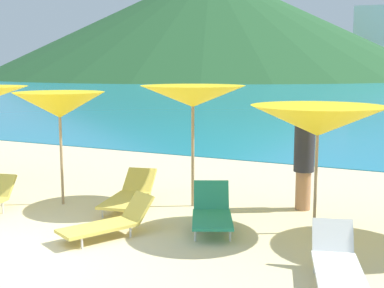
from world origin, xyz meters
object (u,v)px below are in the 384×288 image
(lounge_chair_5, at_px, (129,194))
(beachgoer_1, at_px, (304,157))
(umbrella_3, at_px, (59,105))
(lounge_chair_8, at_px, (109,222))
(umbrella_5, at_px, (318,121))
(umbrella_4, at_px, (193,97))
(lounge_chair_1, at_px, (212,212))
(lounge_chair_7, at_px, (337,261))

(lounge_chair_5, height_order, beachgoer_1, beachgoer_1)
(umbrella_3, distance_m, lounge_chair_8, 2.87)
(umbrella_5, relative_size, beachgoer_1, 1.23)
(umbrella_4, distance_m, lounge_chair_5, 2.19)
(lounge_chair_5, bearing_deg, lounge_chair_1, -27.60)
(lounge_chair_1, height_order, lounge_chair_8, lounge_chair_1)
(umbrella_5, bearing_deg, lounge_chair_5, -178.45)
(umbrella_3, height_order, beachgoer_1, umbrella_3)
(lounge_chair_1, relative_size, lounge_chair_8, 0.94)
(lounge_chair_7, bearing_deg, beachgoer_1, 94.03)
(umbrella_4, distance_m, umbrella_5, 2.56)
(umbrella_4, bearing_deg, umbrella_3, -157.09)
(umbrella_5, xyz_separation_m, lounge_chair_5, (-3.46, -0.09, -1.54))
(umbrella_4, bearing_deg, lounge_chair_5, -144.36)
(umbrella_5, relative_size, lounge_chair_1, 1.57)
(lounge_chair_1, bearing_deg, umbrella_4, 102.25)
(umbrella_3, distance_m, umbrella_4, 2.54)
(lounge_chair_1, distance_m, lounge_chair_8, 1.66)
(umbrella_5, bearing_deg, lounge_chair_8, -150.33)
(umbrella_5, bearing_deg, lounge_chair_7, -69.42)
(umbrella_4, distance_m, lounge_chair_7, 4.41)
(lounge_chair_5, bearing_deg, umbrella_5, -10.95)
(lounge_chair_7, distance_m, beachgoer_1, 3.45)
(lounge_chair_5, relative_size, lounge_chair_8, 1.14)
(lounge_chair_1, xyz_separation_m, beachgoer_1, (1.02, 1.91, 0.69))
(beachgoer_1, bearing_deg, umbrella_4, -133.20)
(umbrella_4, height_order, lounge_chair_8, umbrella_4)
(lounge_chair_7, bearing_deg, lounge_chair_1, 133.91)
(umbrella_5, height_order, beachgoer_1, umbrella_5)
(lounge_chair_7, bearing_deg, umbrella_3, 147.99)
(lounge_chair_8, distance_m, beachgoer_1, 3.82)
(lounge_chair_1, bearing_deg, lounge_chair_5, 139.70)
(umbrella_3, distance_m, lounge_chair_7, 5.94)
(lounge_chair_8, xyz_separation_m, beachgoer_1, (2.34, 2.92, 0.76))
(umbrella_3, distance_m, umbrella_5, 4.83)
(lounge_chair_7, bearing_deg, umbrella_4, 125.13)
(umbrella_3, relative_size, lounge_chair_5, 1.21)
(umbrella_4, bearing_deg, lounge_chair_1, -52.56)
(umbrella_3, distance_m, beachgoer_1, 4.71)
(lounge_chair_1, xyz_separation_m, lounge_chair_8, (-1.32, -1.01, -0.06))
(umbrella_3, bearing_deg, umbrella_4, 22.91)
(lounge_chair_7, xyz_separation_m, lounge_chair_8, (-3.55, 0.23, -0.04))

